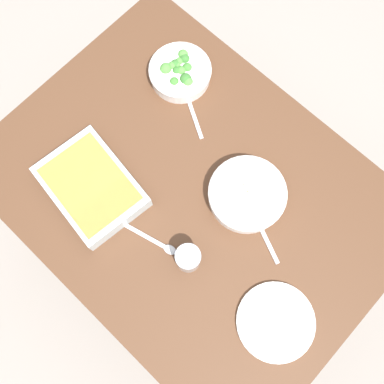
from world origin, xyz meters
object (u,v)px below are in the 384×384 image
at_px(stew_bowl, 247,194).
at_px(drink_cup, 188,258).
at_px(spoon_by_stew, 261,228).
at_px(spoon_by_broccoli, 191,107).
at_px(side_plate, 276,322).
at_px(spoon_spare, 157,243).
at_px(baking_dish, 91,187).
at_px(broccoli_bowl, 180,72).

distance_m(stew_bowl, drink_cup, 0.26).
bearing_deg(spoon_by_stew, spoon_by_broccoli, 161.05).
distance_m(side_plate, spoon_spare, 0.40).
height_order(baking_dish, drink_cup, drink_cup).
bearing_deg(side_plate, drink_cup, -171.91).
height_order(broccoli_bowl, spoon_by_stew, broccoli_bowl).
xyz_separation_m(stew_bowl, spoon_spare, (-0.10, -0.28, -0.03)).
bearing_deg(spoon_spare, side_plate, 9.69).
height_order(drink_cup, side_plate, drink_cup).
distance_m(drink_cup, spoon_by_stew, 0.24).
relative_size(drink_cup, spoon_by_broccoli, 0.53).
distance_m(drink_cup, spoon_spare, 0.11).
xyz_separation_m(side_plate, spoon_spare, (-0.39, -0.07, -0.00)).
distance_m(spoon_by_broccoli, spoon_spare, 0.45).
relative_size(spoon_by_stew, spoon_by_broccoli, 1.04).
relative_size(baking_dish, spoon_by_stew, 1.94).
relative_size(baking_dish, spoon_by_broccoli, 2.02).
height_order(drink_cup, spoon_by_broccoli, drink_cup).
xyz_separation_m(broccoli_bowl, drink_cup, (0.43, -0.41, 0.01)).
height_order(stew_bowl, spoon_by_broccoli, stew_bowl).
distance_m(baking_dish, spoon_spare, 0.26).
height_order(stew_bowl, spoon_by_stew, stew_bowl).
bearing_deg(spoon_by_stew, spoon_spare, -128.53).
bearing_deg(spoon_spare, baking_dish, -176.31).
distance_m(stew_bowl, spoon_by_broccoli, 0.34).
height_order(baking_dish, spoon_spare, baking_dish).
bearing_deg(broccoli_bowl, baking_dish, -80.91).
relative_size(baking_dish, side_plate, 1.48).
xyz_separation_m(baking_dish, spoon_by_stew, (0.44, 0.26, -0.03)).
relative_size(stew_bowl, spoon_spare, 1.33).
bearing_deg(drink_cup, spoon_by_broccoli, 132.43).
bearing_deg(stew_bowl, spoon_by_stew, -23.45).
bearing_deg(spoon_by_stew, drink_cup, -113.13).
bearing_deg(drink_cup, baking_dish, -173.26).
bearing_deg(spoon_spare, stew_bowl, 71.16).
xyz_separation_m(broccoli_bowl, spoon_by_broccoli, (0.10, -0.06, -0.03)).
relative_size(stew_bowl, side_plate, 1.05).
distance_m(stew_bowl, baking_dish, 0.46).
bearing_deg(spoon_by_stew, baking_dish, -150.10).
distance_m(broccoli_bowl, baking_dish, 0.46).
relative_size(stew_bowl, drink_cup, 2.72).
relative_size(stew_bowl, baking_dish, 0.71).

